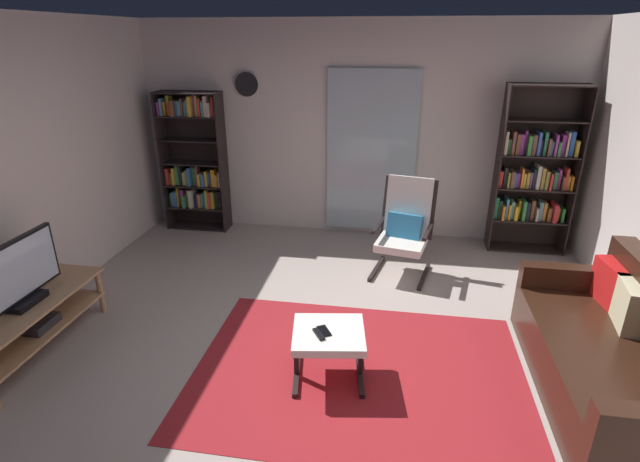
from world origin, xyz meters
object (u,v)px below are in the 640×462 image
(television, at_px, (18,276))
(tv_remote, at_px, (319,334))
(lounge_armchair, at_px, (405,225))
(wall_clock, at_px, (247,84))
(cell_phone, at_px, (324,331))
(bookshelf_near_tv, at_px, (195,161))
(ottoman, at_px, (329,339))
(leather_sofa, at_px, (617,358))
(bookshelf_near_sofa, at_px, (533,174))
(tv_stand, at_px, (30,319))

(television, height_order, tv_remote, television)
(lounge_armchair, xyz_separation_m, wall_clock, (-1.99, 1.02, 1.32))
(cell_phone, bearing_deg, tv_remote, -151.57)
(lounge_armchair, bearing_deg, wall_clock, 152.78)
(bookshelf_near_tv, bearing_deg, ottoman, -52.29)
(leather_sofa, relative_size, cell_phone, 13.25)
(bookshelf_near_tv, height_order, ottoman, bookshelf_near_tv)
(bookshelf_near_tv, xyz_separation_m, wall_clock, (0.70, 0.15, 0.95))
(television, relative_size, bookshelf_near_sofa, 0.44)
(tv_stand, distance_m, tv_remote, 2.35)
(bookshelf_near_sofa, distance_m, tv_remote, 3.51)
(bookshelf_near_tv, xyz_separation_m, lounge_armchair, (2.70, -0.88, -0.37))
(ottoman, bearing_deg, lounge_armchair, 74.15)
(tv_remote, distance_m, cell_phone, 0.06)
(ottoman, xyz_separation_m, cell_phone, (-0.03, -0.01, 0.08))
(bookshelf_near_sofa, bearing_deg, bookshelf_near_tv, 179.45)
(ottoman, distance_m, cell_phone, 0.08)
(television, height_order, lounge_armchair, lounge_armchair)
(cell_phone, relative_size, wall_clock, 0.48)
(bookshelf_near_tv, bearing_deg, bookshelf_near_sofa, -0.55)
(leather_sofa, relative_size, wall_clock, 6.40)
(tv_stand, relative_size, lounge_armchair, 1.35)
(bookshelf_near_sofa, height_order, leather_sofa, bookshelf_near_sofa)
(leather_sofa, height_order, lounge_armchair, lounge_armchair)
(tv_stand, xyz_separation_m, bookshelf_near_sofa, (4.38, 2.81, 0.63))
(television, height_order, cell_phone, television)
(leather_sofa, bearing_deg, bookshelf_near_sofa, 91.12)
(lounge_armchair, height_order, tv_remote, lounge_armchair)
(television, height_order, bookshelf_near_sofa, bookshelf_near_sofa)
(lounge_armchair, bearing_deg, leather_sofa, -49.87)
(leather_sofa, height_order, wall_clock, wall_clock)
(cell_phone, xyz_separation_m, wall_clock, (-1.42, 2.95, 1.43))
(leather_sofa, height_order, ottoman, leather_sofa)
(bookshelf_near_sofa, height_order, cell_phone, bookshelf_near_sofa)
(wall_clock, bearing_deg, tv_remote, -65.17)
(leather_sofa, distance_m, tv_remote, 2.10)
(television, relative_size, wall_clock, 2.93)
(ottoman, height_order, tv_remote, tv_remote)
(leather_sofa, bearing_deg, tv_stand, -177.26)
(tv_stand, height_order, cell_phone, tv_stand)
(leather_sofa, distance_m, lounge_armchair, 2.31)
(television, bearing_deg, tv_stand, 113.80)
(lounge_armchair, height_order, cell_phone, lounge_armchair)
(bookshelf_near_sofa, height_order, ottoman, bookshelf_near_sofa)
(television, bearing_deg, bookshelf_near_sofa, 32.70)
(bookshelf_near_sofa, xyz_separation_m, tv_remote, (-2.03, -2.81, -0.51))
(bookshelf_near_tv, distance_m, bookshelf_near_sofa, 4.13)
(ottoman, relative_size, wall_clock, 2.02)
(bookshelf_near_sofa, bearing_deg, television, -147.30)
(bookshelf_near_tv, xyz_separation_m, bookshelf_near_sofa, (4.13, -0.04, 0.02))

